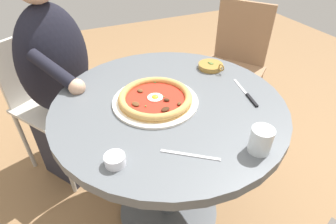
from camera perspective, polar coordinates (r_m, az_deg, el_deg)
name	(u,v)px	position (r m, az deg, el deg)	size (l,w,h in m)	color
ground_plane	(169,211)	(1.62, 0.12, -19.92)	(6.00, 6.00, 0.02)	olive
dining_table	(169,130)	(1.17, 0.15, -3.86)	(0.92, 0.92, 0.73)	#565B60
pizza_on_plate	(155,99)	(1.07, -2.67, 2.82)	(0.34, 0.34, 0.04)	white
water_glass	(261,142)	(0.89, 18.76, -5.88)	(0.07, 0.07, 0.09)	silver
steak_knife	(248,96)	(1.15, 16.45, 3.21)	(0.21, 0.05, 0.01)	silver
ramekin_capers	(115,160)	(0.83, -11.04, -9.74)	(0.06, 0.06, 0.03)	white
olive_pan	(211,66)	(1.33, 8.91, 9.50)	(0.14, 0.12, 0.05)	olive
fork_utensil	(190,155)	(0.86, 4.66, -8.94)	(0.12, 0.16, 0.00)	#BCBCC1
diner_person	(64,95)	(1.59, -20.91, 3.34)	(0.58, 0.45, 1.18)	#282833
cafe_chair_diner	(49,93)	(1.71, -23.64, 3.73)	(0.57, 0.57, 0.82)	beige
cafe_chair_spare_far	(235,59)	(1.93, 13.83, 10.78)	(0.56, 0.56, 0.88)	#957050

